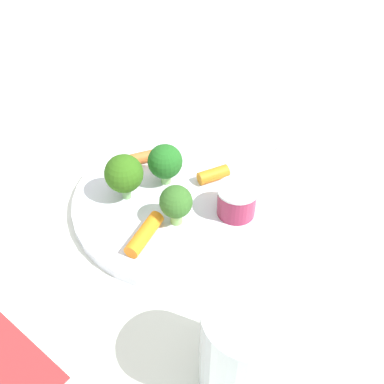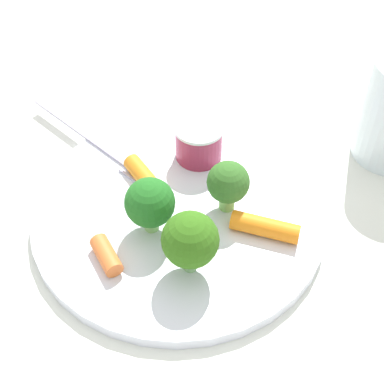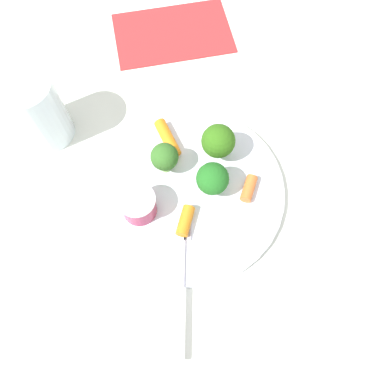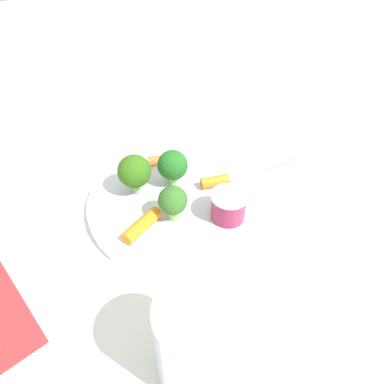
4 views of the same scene
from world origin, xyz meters
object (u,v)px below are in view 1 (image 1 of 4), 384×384
(carrot_stick_2, at_px, (144,234))
(broccoli_floret_0, at_px, (124,174))
(carrot_stick_1, at_px, (145,157))
(drinking_glass, at_px, (246,349))
(broccoli_floret_2, at_px, (166,162))
(fork, at_px, (257,154))
(sauce_cup, at_px, (237,201))
(carrot_stick_0, at_px, (216,177))
(plate, at_px, (181,199))
(broccoli_floret_1, at_px, (176,203))

(carrot_stick_2, bearing_deg, broccoli_floret_0, 164.60)
(carrot_stick_1, bearing_deg, drinking_glass, -16.99)
(broccoli_floret_2, relative_size, carrot_stick_2, 0.92)
(broccoli_floret_2, distance_m, fork, 0.13)
(sauce_cup, bearing_deg, carrot_stick_2, -105.03)
(carrot_stick_2, bearing_deg, sauce_cup, 74.97)
(broccoli_floret_0, bearing_deg, carrot_stick_1, 128.36)
(fork, bearing_deg, carrot_stick_0, -83.71)
(plate, height_order, fork, fork)
(carrot_stick_1, bearing_deg, carrot_stick_2, -33.15)
(fork, height_order, drinking_glass, drinking_glass)
(broccoli_floret_1, distance_m, carrot_stick_2, 0.05)
(carrot_stick_1, bearing_deg, broccoli_floret_2, -0.58)
(plate, height_order, broccoli_floret_0, broccoli_floret_0)
(sauce_cup, distance_m, drinking_glass, 0.19)
(carrot_stick_0, distance_m, fork, 0.08)
(fork, bearing_deg, broccoli_floret_1, -77.41)
(fork, bearing_deg, drinking_glass, -45.24)
(carrot_stick_1, distance_m, drinking_glass, 0.31)
(broccoli_floret_0, bearing_deg, plate, 54.14)
(carrot_stick_0, relative_size, fork, 0.23)
(broccoli_floret_0, relative_size, broccoli_floret_1, 1.19)
(sauce_cup, bearing_deg, fork, 124.71)
(carrot_stick_1, bearing_deg, broccoli_floret_0, -51.64)
(carrot_stick_0, bearing_deg, broccoli_floret_0, -112.76)
(sauce_cup, height_order, carrot_stick_2, sauce_cup)
(carrot_stick_2, bearing_deg, carrot_stick_0, 102.44)
(plate, distance_m, sauce_cup, 0.07)
(broccoli_floret_1, height_order, carrot_stick_2, broccoli_floret_1)
(carrot_stick_1, relative_size, drinking_glass, 0.34)
(carrot_stick_0, height_order, carrot_stick_2, same)
(fork, bearing_deg, broccoli_floret_0, -100.83)
(broccoli_floret_0, bearing_deg, drinking_glass, -7.84)
(plate, relative_size, carrot_stick_1, 7.32)
(broccoli_floret_1, bearing_deg, fork, 102.59)
(drinking_glass, bearing_deg, broccoli_floret_0, 172.16)
(broccoli_floret_0, distance_m, fork, 0.19)
(carrot_stick_0, bearing_deg, sauce_cup, -15.08)
(sauce_cup, bearing_deg, plate, -150.22)
(broccoli_floret_2, xyz_separation_m, carrot_stick_2, (0.06, -0.07, -0.02))
(broccoli_floret_0, distance_m, drinking_glass, 0.25)
(broccoli_floret_2, bearing_deg, broccoli_floret_1, -25.58)
(plate, distance_m, fork, 0.13)
(plate, bearing_deg, broccoli_floret_0, -125.86)
(plate, distance_m, carrot_stick_0, 0.05)
(broccoli_floret_1, xyz_separation_m, carrot_stick_0, (-0.03, 0.08, -0.02))
(broccoli_floret_2, relative_size, fork, 0.31)
(broccoli_floret_1, bearing_deg, carrot_stick_2, -89.29)
(carrot_stick_1, relative_size, carrot_stick_2, 0.61)
(fork, distance_m, drinking_glass, 0.30)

